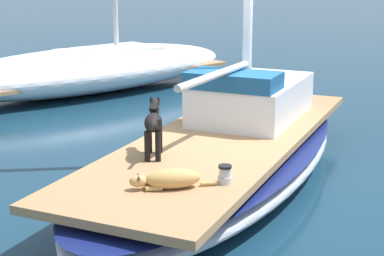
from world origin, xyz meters
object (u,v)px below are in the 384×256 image
at_px(deck_winch, 225,175).
at_px(dog_tan, 169,179).
at_px(moored_boat_port_side, 89,68).
at_px(dog_black, 154,123).
at_px(sailboat_main, 224,158).

bearing_deg(deck_winch, dog_tan, -138.63).
bearing_deg(deck_winch, moored_boat_port_side, 136.07).
height_order(dog_black, dog_tan, dog_black).
bearing_deg(dog_tan, sailboat_main, 98.76).
bearing_deg(moored_boat_port_side, dog_tan, -48.01).
bearing_deg(sailboat_main, dog_black, -107.88).
xyz_separation_m(sailboat_main, moored_boat_port_side, (-5.53, 4.33, 0.23)).
relative_size(sailboat_main, deck_winch, 35.02).
distance_m(deck_winch, moored_boat_port_side, 8.81).
distance_m(dog_tan, deck_winch, 0.63).
height_order(sailboat_main, dog_tan, dog_tan).
bearing_deg(dog_black, moored_boat_port_side, 132.54).
distance_m(dog_black, moored_boat_port_side, 7.60).
bearing_deg(sailboat_main, dog_tan, -81.24).
xyz_separation_m(dog_black, moored_boat_port_side, (-5.13, 5.59, -0.51)).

